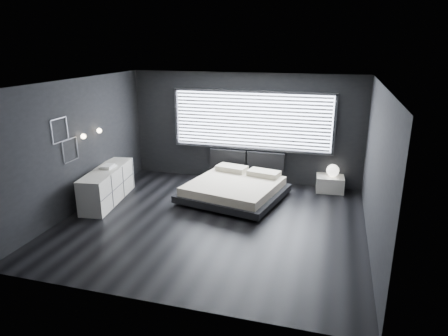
# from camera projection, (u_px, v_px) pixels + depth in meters

# --- Properties ---
(room) EXTENTS (6.04, 6.00, 2.80)m
(room) POSITION_uv_depth(u_px,v_px,m) (212.00, 156.00, 7.73)
(room) COLOR black
(room) RESTS_ON ground
(window) EXTENTS (4.14, 0.09, 1.52)m
(window) POSITION_uv_depth(u_px,v_px,m) (252.00, 121.00, 10.09)
(window) COLOR white
(window) RESTS_ON ground
(headboard) EXTENTS (1.96, 0.16, 0.52)m
(headboard) POSITION_uv_depth(u_px,v_px,m) (247.00, 160.00, 10.37)
(headboard) COLOR black
(headboard) RESTS_ON ground
(sconce_near) EXTENTS (0.18, 0.11, 0.11)m
(sconce_near) POSITION_uv_depth(u_px,v_px,m) (83.00, 136.00, 8.47)
(sconce_near) COLOR silver
(sconce_near) RESTS_ON ground
(sconce_far) EXTENTS (0.18, 0.11, 0.11)m
(sconce_far) POSITION_uv_depth(u_px,v_px,m) (99.00, 131.00, 9.02)
(sconce_far) COLOR silver
(sconce_far) RESTS_ON ground
(wall_art_upper) EXTENTS (0.01, 0.48, 0.48)m
(wall_art_upper) POSITION_uv_depth(u_px,v_px,m) (60.00, 130.00, 7.86)
(wall_art_upper) COLOR #47474C
(wall_art_upper) RESTS_ON ground
(wall_art_lower) EXTENTS (0.01, 0.48, 0.48)m
(wall_art_lower) POSITION_uv_depth(u_px,v_px,m) (70.00, 150.00, 8.23)
(wall_art_lower) COLOR #47474C
(wall_art_lower) RESTS_ON ground
(bed) EXTENTS (2.49, 2.42, 0.55)m
(bed) POSITION_uv_depth(u_px,v_px,m) (235.00, 188.00, 9.29)
(bed) COLOR black
(bed) RESTS_ON ground
(nightstand) EXTENTS (0.70, 0.60, 0.38)m
(nightstand) POSITION_uv_depth(u_px,v_px,m) (330.00, 184.00, 9.80)
(nightstand) COLOR silver
(nightstand) RESTS_ON ground
(orb_lamp) EXTENTS (0.30, 0.30, 0.30)m
(orb_lamp) POSITION_uv_depth(u_px,v_px,m) (333.00, 171.00, 9.68)
(orb_lamp) COLOR white
(orb_lamp) RESTS_ON nightstand
(dresser) EXTENTS (0.81, 2.00, 0.78)m
(dresser) POSITION_uv_depth(u_px,v_px,m) (108.00, 185.00, 9.11)
(dresser) COLOR silver
(dresser) RESTS_ON ground
(book_stack) EXTENTS (0.27, 0.36, 0.07)m
(book_stack) POSITION_uv_depth(u_px,v_px,m) (108.00, 166.00, 9.07)
(book_stack) COLOR silver
(book_stack) RESTS_ON dresser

